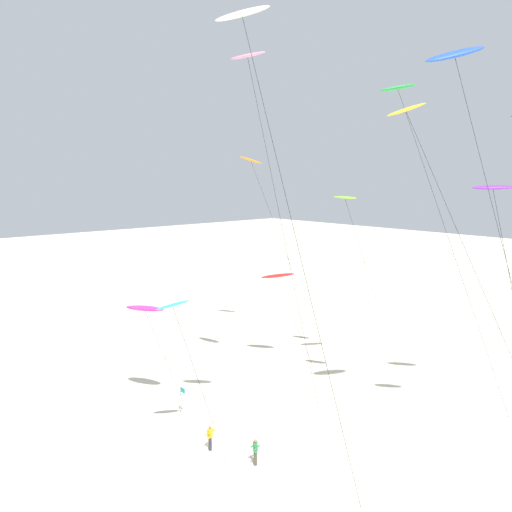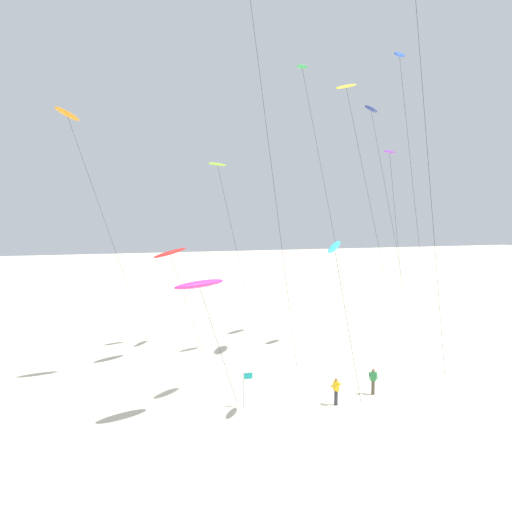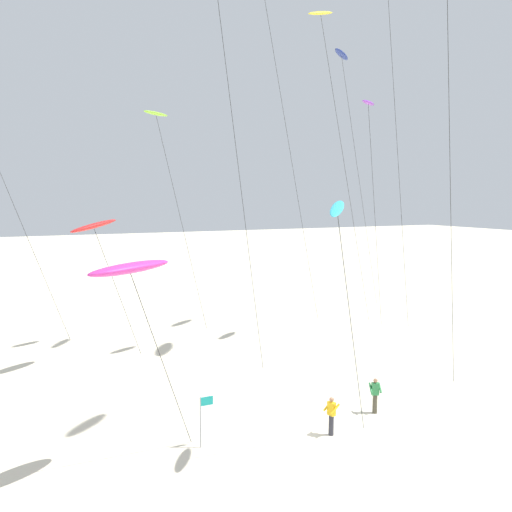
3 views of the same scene
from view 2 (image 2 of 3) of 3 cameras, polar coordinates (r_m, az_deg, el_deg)
name	(u,v)px [view 2 (image 2 of 3)]	position (r m, az deg, el deg)	size (l,w,h in m)	color
ground_plane	(323,401)	(36.55, 6.67, -14.12)	(260.00, 260.00, 0.00)	beige
kite_blue	(400,57)	(48.82, 14.06, 18.58)	(7.43, 5.45, 24.54)	blue
kite_yellow	(347,93)	(47.87, 9.05, 15.69)	(9.65, 6.07, 21.94)	yellow
kite_green	(303,72)	(49.83, 4.70, 17.71)	(8.48, 5.93, 23.83)	green
kite_cyan	(335,250)	(32.13, 7.83, 0.55)	(3.64, 2.71, 10.03)	#33BFE0
kite_red	(170,253)	(44.63, -8.50, 0.29)	(4.57, 3.07, 8.97)	red
kite_magenta	(200,284)	(31.77, -5.62, -2.82)	(4.43, 2.91, 7.95)	#D8339E
kite_navy	(372,112)	(55.27, 11.38, 13.80)	(9.25, 6.22, 21.26)	navy
kite_pink	(251,2)	(40.95, -0.53, 23.87)	(6.20, 3.70, 25.87)	pink
kite_orange	(68,118)	(47.60, -18.08, 12.88)	(7.55, 5.13, 19.57)	orange
kite_purple	(390,155)	(50.93, 13.12, 9.75)	(4.54, 3.16, 16.89)	purple
kite_lime	(218,168)	(49.13, -3.78, 8.71)	(5.43, 3.53, 15.73)	#8CD833
kite_flyer_nearest	(336,391)	(35.75, 7.93, -13.06)	(0.61, 0.63, 1.67)	#33333D
kite_flyer_middle	(373,381)	(38.08, 11.53, -12.01)	(0.69, 0.67, 1.67)	#4C4738
marker_flag	(246,383)	(34.86, -0.98, -12.45)	(0.57, 0.05, 2.10)	gray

